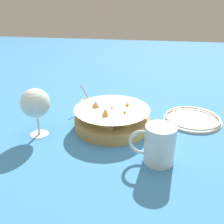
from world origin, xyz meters
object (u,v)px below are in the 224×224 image
at_px(wine_glass, 35,104).
at_px(beer_mug, 159,146).
at_px(sauce_cup, 89,103).
at_px(side_plate, 192,118).
at_px(food_basket, 112,119).

xyz_separation_m(wine_glass, beer_mug, (-0.38, 0.08, -0.06)).
xyz_separation_m(sauce_cup, wine_glass, (0.11, 0.24, 0.09)).
bearing_deg(side_plate, sauce_cup, -6.58).
bearing_deg(food_basket, beer_mug, 132.37).
xyz_separation_m(beer_mug, side_plate, (-0.12, -0.28, -0.04)).
distance_m(sauce_cup, side_plate, 0.40).
bearing_deg(sauce_cup, wine_glass, 66.42).
bearing_deg(beer_mug, sauce_cup, -49.33).
relative_size(food_basket, side_plate, 1.25).
bearing_deg(food_basket, side_plate, -159.35).
bearing_deg(beer_mug, side_plate, -113.63).
distance_m(food_basket, beer_mug, 0.23).
height_order(food_basket, sauce_cup, sauce_cup).
height_order(food_basket, side_plate, food_basket).
bearing_deg(food_basket, wine_glass, 21.78).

